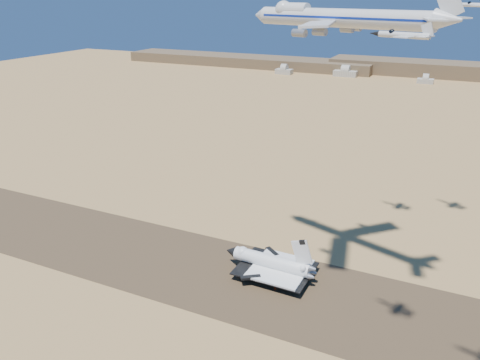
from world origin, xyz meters
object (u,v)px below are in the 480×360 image
at_px(crew_c, 275,289).
at_px(crew_a, 277,284).
at_px(crew_b, 282,286).
at_px(chase_jet_e, 401,20).
at_px(chase_jet_f, 477,5).
at_px(carrier_747, 334,18).
at_px(shuttle, 271,263).
at_px(chase_jet_a, 403,35).

bearing_deg(crew_c, crew_a, -67.87).
bearing_deg(crew_b, crew_a, 33.89).
height_order(crew_a, crew_b, crew_a).
xyz_separation_m(chase_jet_e, chase_jet_f, (25.33, 11.42, 5.60)).
distance_m(crew_b, crew_c, 3.17).
height_order(crew_a, chase_jet_e, chase_jet_e).
relative_size(crew_b, chase_jet_f, 0.10).
bearing_deg(chase_jet_e, chase_jet_f, 37.06).
xyz_separation_m(crew_b, chase_jet_f, (49.16, 70.60, 96.98)).
bearing_deg(carrier_747, crew_b, -104.96).
bearing_deg(shuttle, chase_jet_a, -39.14).
bearing_deg(crew_c, chase_jet_a, 160.95).
height_order(crew_b, crew_c, crew_c).
xyz_separation_m(crew_a, chase_jet_f, (51.21, 70.18, 96.87)).
distance_m(crew_a, chase_jet_e, 111.59).
xyz_separation_m(carrier_747, chase_jet_e, (14.92, 45.44, -2.54)).
bearing_deg(chase_jet_a, crew_a, 159.47).
height_order(chase_jet_e, chase_jet_f, chase_jet_f).
relative_size(shuttle, chase_jet_a, 2.65).
relative_size(carrier_747, chase_jet_e, 4.53).
xyz_separation_m(shuttle, crew_b, (7.44, -7.13, -4.08)).
height_order(chase_jet_a, chase_jet_e, chase_jet_a).
xyz_separation_m(crew_a, chase_jet_a, (37.07, -29.83, 92.64)).
bearing_deg(shuttle, chase_jet_e, 60.59).
distance_m(crew_b, chase_jet_e, 111.45).
xyz_separation_m(shuttle, chase_jet_e, (31.26, 52.05, 87.30)).
distance_m(shuttle, chase_jet_a, 104.89).
distance_m(crew_a, crew_b, 2.10).
distance_m(crew_c, chase_jet_a, 103.31).
bearing_deg(crew_a, chase_jet_f, -29.73).
bearing_deg(crew_c, chase_jet_f, -107.82).
bearing_deg(chase_jet_f, chase_jet_a, -71.64).
relative_size(carrier_747, crew_a, 38.84).
height_order(crew_c, chase_jet_a, chase_jet_a).
height_order(carrier_747, chase_jet_e, carrier_747).
relative_size(shuttle, chase_jet_e, 2.37).
bearing_deg(chase_jet_e, chase_jet_a, -69.99).
relative_size(crew_a, chase_jet_e, 0.12).
height_order(crew_a, chase_jet_f, chase_jet_f).
bearing_deg(shuttle, chase_jet_f, 49.86).
bearing_deg(chase_jet_e, carrier_747, -95.37).
bearing_deg(chase_jet_f, crew_b, -98.45).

